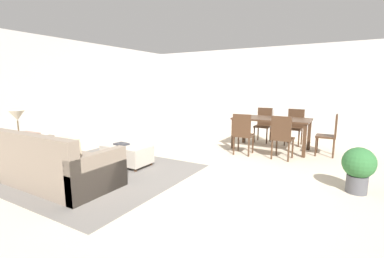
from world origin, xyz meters
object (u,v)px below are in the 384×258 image
object	(u,v)px
side_table	(20,146)
table_lamp	(17,117)
couch	(56,167)
dining_chair_far_left	(264,123)
dining_chair_near_left	(243,132)
dining_chair_near_right	(282,135)
ottoman_table	(127,154)
vase_centerpiece	(275,114)
dining_chair_far_right	(295,125)
dining_table	(271,122)
dining_chair_head_east	(330,133)
book_on_ottoman	(121,144)
potted_plant	(359,167)

from	to	relation	value
side_table	table_lamp	bearing A→B (deg)	0.00
couch	dining_chair_far_left	distance (m)	5.19
dining_chair_near_left	dining_chair_near_right	distance (m)	0.83
ottoman_table	dining_chair_far_left	size ratio (longest dim) A/B	0.99
ottoman_table	vase_centerpiece	world-z (taller)	vase_centerpiece
dining_chair_near_left	dining_chair_far_right	distance (m)	1.87
dining_table	ottoman_table	bearing A→B (deg)	-127.40
dining_chair_head_east	ottoman_table	bearing A→B (deg)	-140.82
dining_chair_near_left	dining_chair_far_right	xyz separation A→B (m)	(0.81, 1.68, 0.00)
dining_chair_near_left	table_lamp	bearing A→B (deg)	-136.22
table_lamp	dining_table	size ratio (longest dim) A/B	0.30
dining_chair_near_right	dining_chair_head_east	bearing A→B (deg)	44.12
dining_chair_far_left	book_on_ottoman	distance (m)	3.96
table_lamp	side_table	bearing A→B (deg)	0.00
vase_centerpiece	table_lamp	bearing A→B (deg)	-132.78
couch	book_on_ottoman	bearing A→B (deg)	85.58
dining_chair_near_right	dining_chair_far_left	size ratio (longest dim) A/B	1.00
ottoman_table	dining_chair_head_east	world-z (taller)	dining_chair_head_east
ottoman_table	table_lamp	world-z (taller)	table_lamp
potted_plant	table_lamp	bearing A→B (deg)	-160.94
dining_chair_near_left	book_on_ottoman	size ratio (longest dim) A/B	3.54
couch	dining_chair_near_right	bearing A→B (deg)	49.66
dining_chair_far_right	potted_plant	size ratio (longest dim) A/B	1.37
table_lamp	dining_chair_far_left	world-z (taller)	table_lamp
side_table	dining_table	bearing A→B (deg)	47.35
side_table	dining_chair_far_left	xyz separation A→B (m)	(3.18, 4.68, 0.07)
table_lamp	dining_chair_near_right	world-z (taller)	table_lamp
dining_chair_near_left	book_on_ottoman	bearing A→B (deg)	-133.80
dining_chair_far_left	dining_chair_far_right	world-z (taller)	same
ottoman_table	dining_table	xyz separation A→B (m)	(2.07, 2.71, 0.45)
ottoman_table	potted_plant	distance (m)	3.88
dining_chair_far_right	dining_chair_far_left	bearing A→B (deg)	-177.66
dining_chair_far_left	dining_chair_near_right	bearing A→B (deg)	-63.06
book_on_ottoman	potted_plant	xyz separation A→B (m)	(3.95, 0.68, -0.02)
dining_table	vase_centerpiece	size ratio (longest dim) A/B	8.59
dining_chair_near_right	vase_centerpiece	distance (m)	0.99
dining_chair_far_right	side_table	bearing A→B (deg)	-130.15
dining_table	dining_chair_near_right	xyz separation A→B (m)	(0.42, -0.81, -0.15)
couch	potted_plant	distance (m)	4.51
table_lamp	dining_chair_near_right	distance (m)	5.06
dining_table	dining_chair_head_east	bearing A→B (deg)	0.55
dining_chair_head_east	dining_chair_near_left	bearing A→B (deg)	-152.88
dining_chair_far_right	dining_chair_near_left	bearing A→B (deg)	-115.79
dining_table	dining_chair_far_left	size ratio (longest dim) A/B	1.88
dining_chair_near_left	dining_chair_far_right	world-z (taller)	same
side_table	potted_plant	bearing A→B (deg)	19.06
dining_chair_near_left	side_table	bearing A→B (deg)	-136.22
table_lamp	dining_chair_near_left	xyz separation A→B (m)	(3.16, 3.03, -0.46)
dining_chair_near_left	dining_chair_far_left	xyz separation A→B (m)	(0.01, 1.65, 0.00)
dining_chair_near_left	vase_centerpiece	distance (m)	1.06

